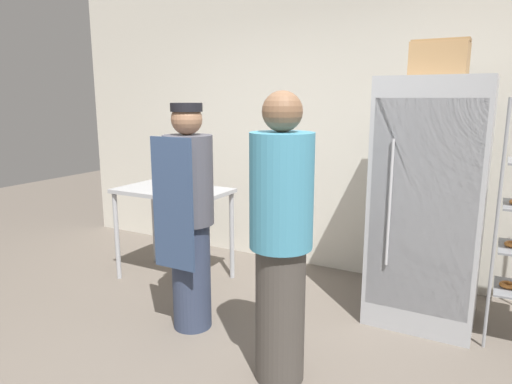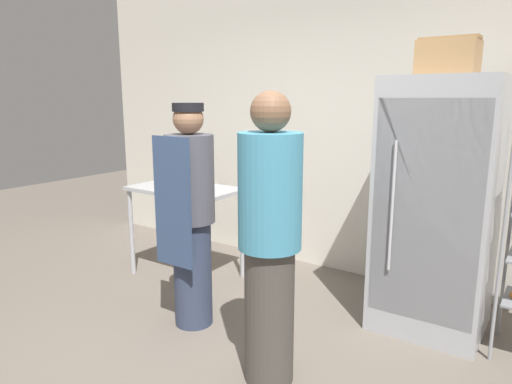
# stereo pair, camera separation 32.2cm
# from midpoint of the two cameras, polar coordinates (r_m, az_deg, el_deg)

# --- Properties ---
(ground_plane) EXTENTS (14.00, 14.00, 0.00)m
(ground_plane) POSITION_cam_midpoint_polar(r_m,az_deg,el_deg) (3.00, -8.55, -22.68)
(ground_plane) COLOR #6B6056
(back_wall) EXTENTS (6.40, 0.12, 2.90)m
(back_wall) POSITION_cam_midpoint_polar(r_m,az_deg,el_deg) (4.46, 8.45, 8.51)
(back_wall) COLOR silver
(back_wall) RESTS_ON ground_plane
(refrigerator) EXTENTS (0.76, 0.73, 1.83)m
(refrigerator) POSITION_cam_midpoint_polar(r_m,az_deg,el_deg) (3.58, 18.40, -1.32)
(refrigerator) COLOR #ADAFB5
(refrigerator) RESTS_ON ground_plane
(prep_counter) EXTENTS (1.02, 0.61, 0.87)m
(prep_counter) POSITION_cam_midpoint_polar(r_m,az_deg,el_deg) (4.31, -12.45, -1.14)
(prep_counter) COLOR #ADAFB5
(prep_counter) RESTS_ON ground_plane
(donut_box) EXTENTS (0.26, 0.22, 0.27)m
(donut_box) POSITION_cam_midpoint_polar(r_m,az_deg,el_deg) (4.18, -12.06, 0.77)
(donut_box) COLOR silver
(donut_box) RESTS_ON prep_counter
(blender_pitcher) EXTENTS (0.13, 0.13, 0.29)m
(blender_pitcher) POSITION_cam_midpoint_polar(r_m,az_deg,el_deg) (4.42, -10.99, 2.45)
(blender_pitcher) COLOR #99999E
(blender_pitcher) RESTS_ON prep_counter
(cardboard_storage_box) EXTENTS (0.38, 0.30, 0.25)m
(cardboard_storage_box) POSITION_cam_midpoint_polar(r_m,az_deg,el_deg) (3.46, 19.46, 15.45)
(cardboard_storage_box) COLOR #A87F51
(cardboard_storage_box) RESTS_ON refrigerator
(person_baker) EXTENTS (0.35, 0.37, 1.65)m
(person_baker) POSITION_cam_midpoint_polar(r_m,az_deg,el_deg) (3.33, -11.12, -2.91)
(person_baker) COLOR #333D56
(person_baker) RESTS_ON ground_plane
(person_customer) EXTENTS (0.37, 0.37, 1.73)m
(person_customer) POSITION_cam_midpoint_polar(r_m,az_deg,el_deg) (2.64, -0.36, -6.04)
(person_customer) COLOR #47423D
(person_customer) RESTS_ON ground_plane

